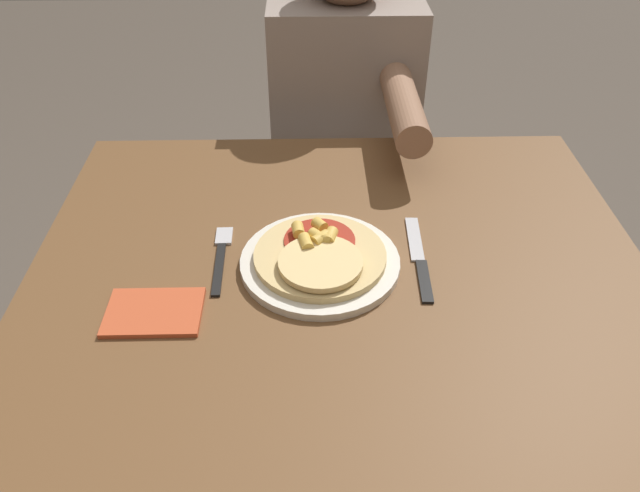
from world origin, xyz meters
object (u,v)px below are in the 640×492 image
(knife, at_px, (419,259))
(person_diner, at_px, (344,125))
(dining_table, at_px, (338,319))
(plate, at_px, (320,262))
(fork, at_px, (221,255))
(pizza, at_px, (320,254))

(knife, height_order, person_diner, person_diner)
(dining_table, xyz_separation_m, person_diner, (0.04, 0.64, 0.04))
(plate, xyz_separation_m, knife, (0.16, 0.01, -0.00))
(dining_table, xyz_separation_m, fork, (-0.20, 0.03, 0.13))
(pizza, height_order, person_diner, person_diner)
(dining_table, height_order, fork, fork)
(plate, relative_size, pizza, 1.21)
(fork, bearing_deg, knife, -3.07)
(dining_table, bearing_deg, knife, 4.55)
(knife, distance_m, person_diner, 0.65)
(pizza, distance_m, fork, 0.17)
(fork, distance_m, knife, 0.33)
(pizza, xyz_separation_m, fork, (-0.16, 0.03, -0.02))
(dining_table, xyz_separation_m, plate, (-0.03, 0.00, 0.13))
(fork, xyz_separation_m, knife, (0.33, -0.02, -0.00))
(plate, distance_m, knife, 0.16)
(person_diner, bearing_deg, fork, -111.31)
(person_diner, bearing_deg, pizza, -96.79)
(dining_table, bearing_deg, pizza, -175.90)
(dining_table, bearing_deg, fork, 171.85)
(fork, bearing_deg, person_diner, 68.69)
(dining_table, bearing_deg, plate, 178.83)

